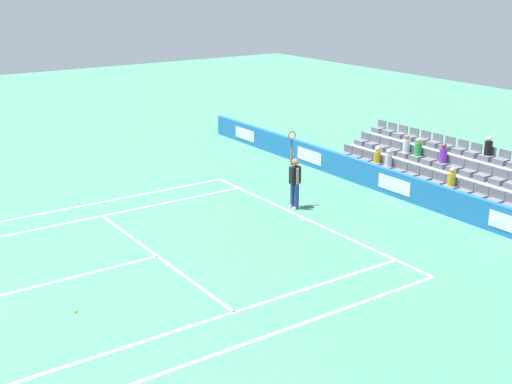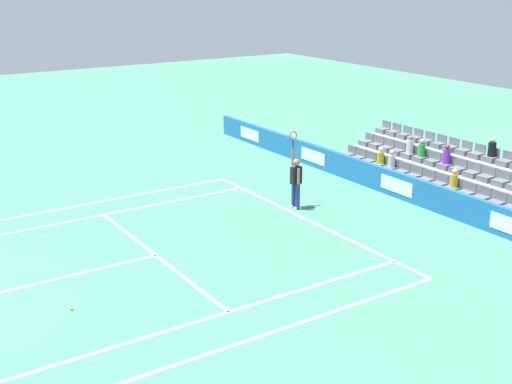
# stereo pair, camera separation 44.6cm
# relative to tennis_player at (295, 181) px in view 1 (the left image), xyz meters

# --- Properties ---
(line_baseline) EXTENTS (10.97, 0.10, 0.01)m
(line_baseline) POSITION_rel_tennis_player_xyz_m (-1.09, 0.35, -0.99)
(line_baseline) COLOR white
(line_baseline) RESTS_ON ground
(line_service) EXTENTS (8.23, 0.10, 0.01)m
(line_service) POSITION_rel_tennis_player_xyz_m (-1.09, 5.84, -0.99)
(line_service) COLOR white
(line_service) RESTS_ON ground
(line_centre_service) EXTENTS (0.10, 6.40, 0.01)m
(line_centre_service) POSITION_rel_tennis_player_xyz_m (-1.09, 9.04, -0.99)
(line_centre_service) COLOR white
(line_centre_service) RESTS_ON ground
(line_singles_sideline_left) EXTENTS (0.10, 11.89, 0.01)m
(line_singles_sideline_left) POSITION_rel_tennis_player_xyz_m (3.02, 6.29, -0.99)
(line_singles_sideline_left) COLOR white
(line_singles_sideline_left) RESTS_ON ground
(line_singles_sideline_right) EXTENTS (0.10, 11.89, 0.01)m
(line_singles_sideline_right) POSITION_rel_tennis_player_xyz_m (-5.21, 6.29, -0.99)
(line_singles_sideline_right) COLOR white
(line_singles_sideline_right) RESTS_ON ground
(line_doubles_sideline_left) EXTENTS (0.10, 11.89, 0.01)m
(line_doubles_sideline_left) POSITION_rel_tennis_player_xyz_m (4.39, 6.29, -0.99)
(line_doubles_sideline_left) COLOR white
(line_doubles_sideline_left) RESTS_ON ground
(line_doubles_sideline_right) EXTENTS (0.10, 11.89, 0.01)m
(line_doubles_sideline_right) POSITION_rel_tennis_player_xyz_m (-6.58, 6.29, -0.99)
(line_doubles_sideline_right) COLOR white
(line_doubles_sideline_right) RESTS_ON ground
(line_centre_mark) EXTENTS (0.10, 0.20, 0.01)m
(line_centre_mark) POSITION_rel_tennis_player_xyz_m (-1.09, 0.45, -0.99)
(line_centre_mark) COLOR white
(line_centre_mark) RESTS_ON ground
(sponsor_barrier) EXTENTS (24.57, 0.22, 0.94)m
(sponsor_barrier) POSITION_rel_tennis_player_xyz_m (-1.09, -3.83, -0.52)
(sponsor_barrier) COLOR #1E66AD
(sponsor_barrier) RESTS_ON ground
(tennis_player) EXTENTS (0.53, 0.37, 2.85)m
(tennis_player) POSITION_rel_tennis_player_xyz_m (0.00, 0.00, 0.00)
(tennis_player) COLOR navy
(tennis_player) RESTS_ON ground
(stadium_stand) EXTENTS (8.68, 2.85, 2.17)m
(stadium_stand) POSITION_rel_tennis_player_xyz_m (-1.10, -6.14, -0.45)
(stadium_stand) COLOR gray
(stadium_stand) RESTS_ON ground
(loose_tennis_ball) EXTENTS (0.07, 0.07, 0.07)m
(loose_tennis_ball) POSITION_rel_tennis_player_xyz_m (-3.04, 9.00, -0.96)
(loose_tennis_ball) COLOR #D1E533
(loose_tennis_ball) RESTS_ON ground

